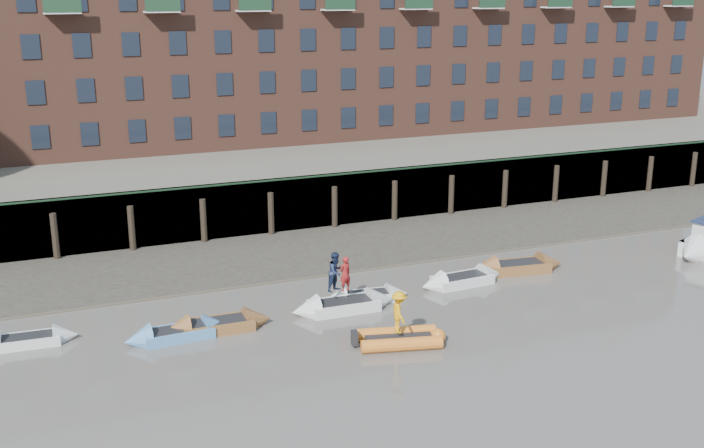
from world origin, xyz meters
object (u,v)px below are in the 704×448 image
rowboat_0 (28,340)px  rowboat_1 (178,333)px  person_rower_a (345,274)px  person_rib_crew (399,312)px  rowboat_3 (344,305)px  rowboat_2 (217,325)px  rowboat_4 (366,296)px  person_rower_b (336,272)px  rib_tender (402,338)px  rowboat_6 (517,267)px  rowboat_5 (462,280)px

rowboat_0 → rowboat_1: size_ratio=0.89×
person_rower_a → person_rib_crew: 4.39m
rowboat_3 → person_rib_crew: 4.56m
rowboat_2 → person_rower_a: person_rower_a is taller
rowboat_2 → rowboat_4: rowboat_2 is taller
person_rower_b → rowboat_3: bearing=-56.9°
rowboat_3 → rib_tender: rowboat_3 is taller
rowboat_0 → person_rower_b: bearing=-2.3°
rowboat_6 → person_rower_a: size_ratio=3.18×
rowboat_1 → rib_tender: 9.37m
rowboat_4 → rowboat_6: (8.83, 0.81, 0.05)m
rowboat_2 → rowboat_4: 7.32m
rib_tender → person_rib_crew: person_rib_crew is taller
person_rower_a → rowboat_3: bearing=-18.0°
rowboat_6 → person_rower_a: person_rower_a is taller
person_rower_a → person_rower_b: 0.42m
rowboat_4 → person_rower_b: person_rower_b is taller
rowboat_0 → person_rib_crew: 15.29m
person_rower_b → rowboat_0: bearing=145.0°
rowboat_0 → person_rower_a: person_rower_a is taller
rowboat_4 → rowboat_6: size_ratio=0.80×
rowboat_3 → rowboat_6: (10.26, 1.56, 0.01)m
rowboat_5 → rowboat_6: 3.62m
rowboat_4 → rib_tender: 5.11m
rowboat_0 → rowboat_5: rowboat_5 is taller
rowboat_3 → rowboat_2: bearing=-177.8°
rowboat_0 → rowboat_4: bearing=0.6°
rib_tender → person_rower_a: bearing=114.2°
rib_tender → person_rower_a: 4.65m
rib_tender → person_rower_b: bearing=118.4°
rowboat_5 → person_rib_crew: bearing=-142.4°
rowboat_2 → person_rower_a: size_ratio=2.93×
rowboat_2 → person_rower_b: size_ratio=2.61×
rowboat_0 → rowboat_6: rowboat_6 is taller
rowboat_2 → person_rower_b: (5.53, 0.22, 1.62)m
rowboat_1 → rowboat_4: rowboat_1 is taller
rowboat_1 → rowboat_2: (1.71, 0.18, 0.01)m
rowboat_0 → rowboat_3: size_ratio=0.82×
rowboat_2 → rowboat_5: rowboat_2 is taller
rowboat_0 → person_rower_b: size_ratio=2.22×
rib_tender → rowboat_4: bearing=97.3°
person_rib_crew → rowboat_3: bearing=18.0°
rowboat_1 → rowboat_5: size_ratio=0.96×
rowboat_0 → person_rower_b: person_rower_b is taller
rowboat_2 → rib_tender: (6.72, -4.27, 0.03)m
rowboat_3 → rowboat_0: bearing=175.4°
rowboat_2 → person_rower_a: (5.90, 0.06, 1.52)m
rowboat_1 → rowboat_2: rowboat_2 is taller
rowboat_2 → person_rib_crew: 7.91m
rowboat_5 → person_rower_a: bearing=-175.7°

